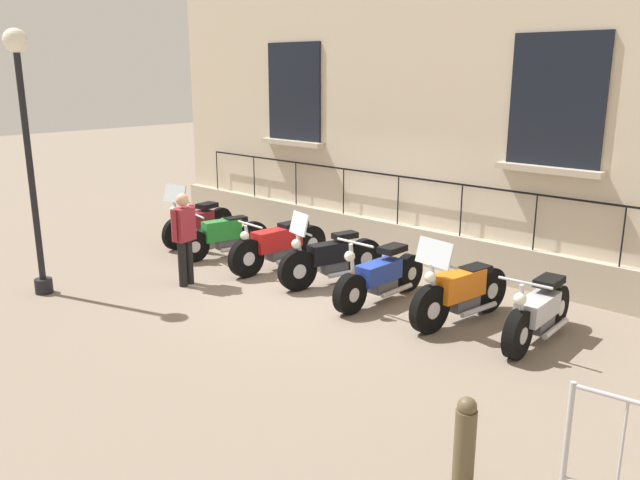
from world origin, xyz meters
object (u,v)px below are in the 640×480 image
Objects in this scene: motorcycle_green at (224,236)px; bollard at (465,441)px; motorcycle_silver at (538,314)px; lamppost at (27,138)px; motorcycle_red at (279,245)px; motorcycle_black at (331,259)px; motorcycle_maroon at (198,223)px; pedestrian_standing at (184,235)px; motorcycle_orange at (460,292)px; motorcycle_blue at (380,277)px.

bollard is at bearing 66.24° from motorcycle_green.
lamppost is at bearing -62.22° from motorcycle_silver.
motorcycle_green is 0.87× the size of motorcycle_red.
motorcycle_black is at bearing -89.30° from motorcycle_silver.
pedestrian_standing is at bearing 48.81° from motorcycle_maroon.
lamppost reaches higher than motorcycle_orange.
motorcycle_black is at bearing 89.75° from motorcycle_red.
lamppost is (3.53, -1.87, 2.08)m from motorcycle_red.
motorcycle_green is 3.78m from motorcycle_blue.
motorcycle_orange is at bearing 111.38° from pedestrian_standing.
bollard is (3.28, 2.00, -0.03)m from motorcycle_orange.
motorcycle_blue is 2.45× the size of bollard.
pedestrian_standing is at bearing -16.01° from motorcycle_red.
pedestrian_standing is (1.67, -4.26, 0.42)m from motorcycle_orange.
motorcycle_red is 2.42m from motorcycle_blue.
motorcycle_silver is at bearing 117.78° from lamppost.
motorcycle_green is 6.27m from motorcycle_silver.
motorcycle_black is 5.59m from bollard.
motorcycle_maroon is 1.22m from motorcycle_green.
bollard is (3.31, 4.50, -0.01)m from motorcycle_black.
motorcycle_green is at bearing -88.43° from motorcycle_orange.
bollard is (3.36, 0.86, 0.03)m from motorcycle_silver.
pedestrian_standing is (1.75, -5.40, 0.48)m from motorcycle_silver.
motorcycle_blue is (0.23, 4.96, -0.04)m from motorcycle_maroon.
motorcycle_green is 7.79m from bollard.
motorcycle_maroon is 0.93× the size of motorcycle_blue.
motorcycle_green reaches higher than bollard.
motorcycle_green is 0.91× the size of motorcycle_blue.
bollard is at bearing 31.36° from motorcycle_orange.
motorcycle_orange reaches higher than motorcycle_silver.
motorcycle_blue is (-0.04, 3.78, -0.01)m from motorcycle_green.
motorcycle_maroon is at bearing -131.19° from pedestrian_standing.
motorcycle_maroon is at bearing -92.13° from motorcycle_red.
motorcycle_orange is 0.48× the size of lamppost.
motorcycle_blue is 3.34m from pedestrian_standing.
bollard is at bearing 46.48° from motorcycle_blue.
pedestrian_standing reaches higher than motorcycle_black.
motorcycle_silver is at bearing 92.00° from motorcycle_green.
motorcycle_silver is at bearing 93.92° from motorcycle_orange.
motorcycle_black is (0.10, 3.81, -0.00)m from motorcycle_maroon.
lamppost is at bearing -58.24° from motorcycle_orange.
motorcycle_black is 1.28× the size of pedestrian_standing.
motorcycle_black is 1.01× the size of motorcycle_orange.
motorcycle_blue reaches higher than bollard.
motorcycle_orange is (0.04, 3.77, 0.02)m from motorcycle_red.
pedestrian_standing is at bearing -45.86° from motorcycle_black.
motorcycle_silver is (-0.18, 2.49, 0.00)m from motorcycle_blue.
motorcycle_orange is 6.94m from lamppost.
motorcycle_silver is (-0.04, 4.91, -0.04)m from motorcycle_red.
motorcycle_red is 1.09× the size of motorcycle_orange.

